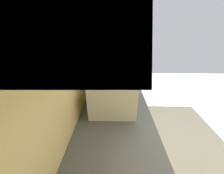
% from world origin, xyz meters
% --- Properties ---
extents(ground_plane, '(6.53, 6.53, 0.00)m').
position_xyz_m(ground_plane, '(0.00, 0.00, 0.00)').
color(ground_plane, beige).
extents(wall_back, '(4.20, 0.12, 2.62)m').
position_xyz_m(wall_back, '(0.00, 1.53, 1.31)').
color(wall_back, '#E5C77B').
rests_on(wall_back, ground_plane).
extents(counter_run, '(3.42, 0.63, 0.90)m').
position_xyz_m(counter_run, '(-0.33, 1.17, 0.45)').
color(counter_run, '#F3DF7E').
rests_on(counter_run, ground_plane).
extents(oven_range, '(0.58, 0.63, 1.08)m').
position_xyz_m(oven_range, '(1.67, 1.16, 0.46)').
color(oven_range, black).
rests_on(oven_range, ground_plane).
extents(microwave, '(0.50, 0.39, 0.29)m').
position_xyz_m(microwave, '(-0.30, 1.19, 1.04)').
color(microwave, white).
rests_on(microwave, counter_run).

